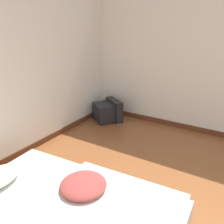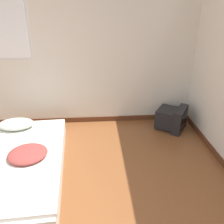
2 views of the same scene
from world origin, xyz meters
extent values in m
cube|color=silver|center=(0.21, 1.37, 0.11)|extent=(1.17, 2.12, 0.23)
cube|color=silver|center=(0.23, 0.98, 0.25)|extent=(1.14, 1.26, 0.05)
ellipsoid|color=#993D38|center=(0.34, 1.32, 0.32)|extent=(0.60, 0.59, 0.11)
cube|color=black|center=(2.39, 2.45, 0.18)|extent=(0.47, 0.50, 0.31)
cube|color=black|center=(2.57, 2.33, 0.19)|extent=(0.37, 0.48, 0.39)
cube|color=black|center=(2.63, 2.30, 0.20)|extent=(0.22, 0.33, 0.28)
camera|label=1|loc=(-1.21, 0.03, 1.84)|focal=40.00mm
camera|label=2|loc=(1.17, -1.27, 2.04)|focal=40.00mm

